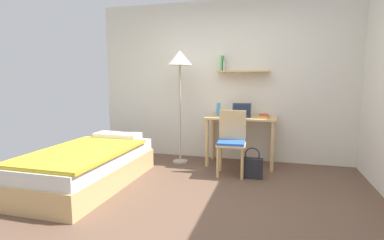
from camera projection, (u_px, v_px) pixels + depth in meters
The scene contains 10 objects.
ground_plane at pixel (196, 206), 3.14m from camera, with size 5.28×5.28×0.00m, color brown.
wall_back at pixel (227, 81), 4.90m from camera, with size 4.40×0.27×2.60m.
bed at pixel (89, 166), 3.76m from camera, with size 0.98×1.93×0.54m.
desk at pixel (241, 126), 4.61m from camera, with size 1.07×0.55×0.76m.
desk_chair at pixel (232, 140), 4.17m from camera, with size 0.42×0.41×0.90m.
standing_lamp at pixel (180, 64), 4.61m from camera, with size 0.39×0.39×1.78m.
laptop at pixel (241, 113), 4.60m from camera, with size 0.30×0.21×0.20m.
water_bottle at pixel (218, 109), 4.72m from camera, with size 0.06×0.06×0.20m, color #4C99DB.
book_stack at pixel (264, 116), 4.50m from camera, with size 0.17×0.22×0.05m.
handbag at pixel (252, 167), 4.04m from camera, with size 0.29×0.12×0.42m.
Camera 1 is at (0.75, -2.90, 1.33)m, focal length 27.77 mm.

